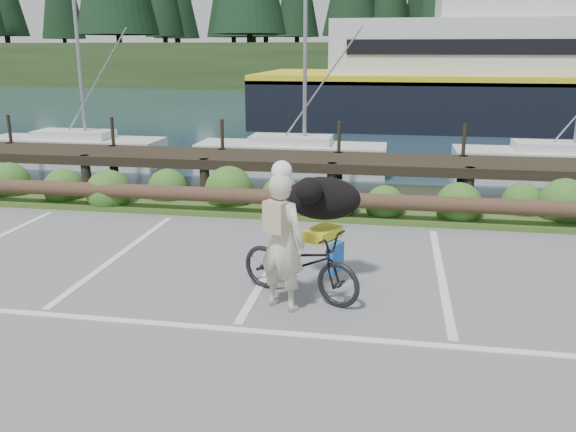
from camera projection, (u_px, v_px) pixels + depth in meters
name	position (u px, v px, depth m)	size (l,w,h in m)	color
ground	(243.00, 316.00, 7.80)	(72.00, 72.00, 0.00)	#5E5E61
harbor_backdrop	(387.00, 74.00, 82.25)	(170.00, 160.00, 30.00)	#1B3140
vegetation_strip	(304.00, 209.00, 12.82)	(34.00, 1.60, 0.10)	#3D5B21
log_rail	(299.00, 220.00, 12.17)	(32.00, 0.30, 0.60)	#443021
bicycle	(300.00, 263.00, 8.29)	(0.64, 1.85, 0.97)	black
cyclist	(282.00, 242.00, 7.83)	(0.66, 0.43, 1.82)	beige
dog	(323.00, 198.00, 8.55)	(1.06, 0.52, 0.61)	black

